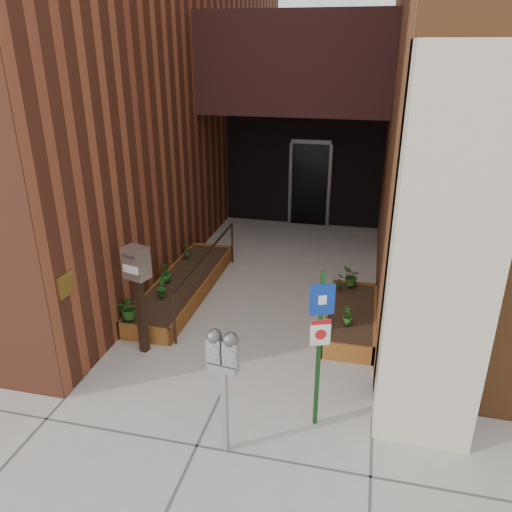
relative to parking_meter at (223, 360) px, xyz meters
The scene contains 15 objects.
ground 1.61m from the parking_meter, 109.77° to the left, with size 80.00×80.00×0.00m, color #9E9991.
architecture 8.73m from the parking_meter, 93.86° to the left, with size 20.00×14.60×10.00m.
planter_left 4.28m from the parking_meter, 117.36° to the left, with size 0.90×3.60×0.30m.
planter_right 3.58m from the parking_meter, 68.45° to the left, with size 0.80×2.20×0.30m.
handrail 3.91m from the parking_meter, 111.12° to the left, with size 0.04×3.34×0.90m.
parking_meter is the anchor object (origin of this frame).
sign_post 1.17m from the parking_meter, 35.02° to the left, with size 0.27×0.12×2.07m.
payment_dropbox 2.46m from the parking_meter, 136.83° to the left, with size 0.40×0.34×1.71m.
shrub_left_a 3.11m from the parking_meter, 136.73° to the left, with size 0.36×0.36×0.40m, color #245D1A.
shrub_left_b 3.64m from the parking_meter, 124.64° to the left, with size 0.18×0.18×0.33m, color #1F5F1B.
shrub_left_c 4.17m from the parking_meter, 121.94° to the left, with size 0.20×0.20×0.36m, color #1A5819.
shrub_left_d 5.17m from the parking_meter, 115.42° to the left, with size 0.20×0.20×0.38m, color #1E5017.
shrub_right_a 3.05m from the parking_meter, 65.76° to the left, with size 0.17×0.17×0.30m, color #265719.
shrub_right_b 4.11m from the parking_meter, 75.64° to the left, with size 0.16×0.16×0.31m, color #195719.
shrub_right_c 4.30m from the parking_meter, 73.82° to the left, with size 0.33×0.33×0.36m, color #285B1A.
Camera 1 is at (1.71, -5.25, 4.33)m, focal length 35.00 mm.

